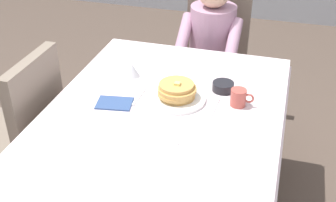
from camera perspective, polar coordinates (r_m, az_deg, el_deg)
The scene contains 13 objects.
dining_table_main at distance 2.09m, azimuth -0.81°, elevation -3.76°, with size 1.12×1.52×0.74m.
chair_diner at distance 3.13m, azimuth 6.05°, elevation 6.34°, with size 0.44×0.45×0.93m.
diner_person at distance 2.94m, azimuth 5.62°, elevation 7.54°, with size 0.40×0.43×1.12m.
chair_left_side at distance 2.46m, azimuth -18.25°, elevation -2.96°, with size 0.45×0.44×0.93m.
plate_breakfast at distance 2.14m, azimuth 1.20°, elevation 0.30°, with size 0.28×0.28×0.02m, color white.
breakfast_stack at distance 2.12m, azimuth 1.16°, elevation 1.38°, with size 0.19×0.19×0.08m.
cup_coffee at distance 2.11m, azimuth 9.22°, elevation 0.44°, with size 0.11×0.08×0.08m.
bowl_butter at distance 2.23m, azimuth 7.20°, elevation 1.89°, with size 0.11×0.11×0.04m, color black.
syrup_pitcher at distance 2.35m, azimuth -4.68°, elevation 4.05°, with size 0.08×0.08×0.07m.
fork_left_of_plate at distance 2.18m, azimuth -3.77°, elevation 0.64°, with size 0.18×0.01×0.01m, color silver.
knife_right_of_plate at distance 2.09m, azimuth 6.08°, elevation -0.86°, with size 0.20×0.01×0.01m, color silver.
spoon_near_edge at distance 1.88m, azimuth -0.68°, elevation -4.99°, with size 0.15×0.01×0.01m, color silver.
napkin_folded at distance 2.13m, azimuth -7.00°, elevation -0.29°, with size 0.17×0.12×0.01m, color #334C7F.
Camera 1 is at (0.50, -1.63, 1.87)m, focal length 46.72 mm.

